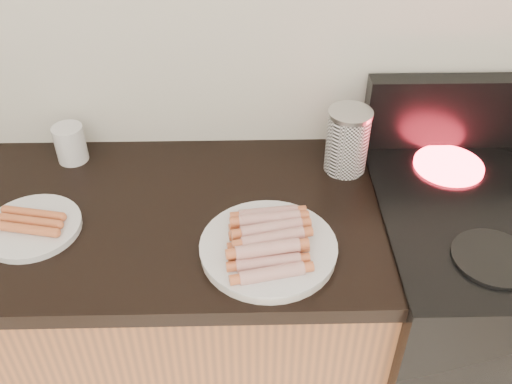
{
  "coord_description": "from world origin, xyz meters",
  "views": [
    {
      "loc": [
        0.08,
        0.65,
        1.8
      ],
      "look_at": [
        0.1,
        1.62,
        1.02
      ],
      "focal_mm": 40.0,
      "sensor_mm": 36.0,
      "label": 1
    }
  ],
  "objects_px": {
    "side_plate": "(32,227)",
    "stove": "(490,327)",
    "mug": "(70,144)",
    "main_plate": "(268,250)",
    "canister": "(347,141)"
  },
  "relations": [
    {
      "from": "side_plate",
      "to": "stove",
      "type": "bearing_deg",
      "value": 1.89
    },
    {
      "from": "stove",
      "to": "side_plate",
      "type": "distance_m",
      "value": 1.28
    },
    {
      "from": "mug",
      "to": "main_plate",
      "type": "bearing_deg",
      "value": -35.77
    },
    {
      "from": "canister",
      "to": "stove",
      "type": "bearing_deg",
      "value": -22.71
    },
    {
      "from": "side_plate",
      "to": "mug",
      "type": "bearing_deg",
      "value": 83.62
    },
    {
      "from": "main_plate",
      "to": "mug",
      "type": "bearing_deg",
      "value": 144.23
    },
    {
      "from": "stove",
      "to": "mug",
      "type": "xyz_separation_m",
      "value": [
        -1.17,
        0.24,
        0.49
      ]
    },
    {
      "from": "stove",
      "to": "mug",
      "type": "height_order",
      "value": "mug"
    },
    {
      "from": "main_plate",
      "to": "side_plate",
      "type": "relative_size",
      "value": 1.34
    },
    {
      "from": "main_plate",
      "to": "canister",
      "type": "xyz_separation_m",
      "value": [
        0.21,
        0.31,
        0.08
      ]
    },
    {
      "from": "mug",
      "to": "side_plate",
      "type": "bearing_deg",
      "value": -96.38
    },
    {
      "from": "stove",
      "to": "mug",
      "type": "distance_m",
      "value": 1.29
    },
    {
      "from": "main_plate",
      "to": "mug",
      "type": "relative_size",
      "value": 2.97
    },
    {
      "from": "stove",
      "to": "side_plate",
      "type": "xyz_separation_m",
      "value": [
        -1.2,
        -0.04,
        0.45
      ]
    },
    {
      "from": "canister",
      "to": "side_plate",
      "type": "bearing_deg",
      "value": -163.51
    }
  ]
}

